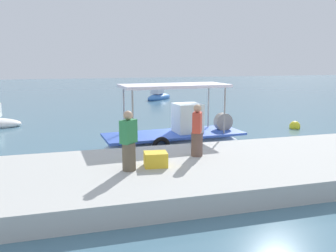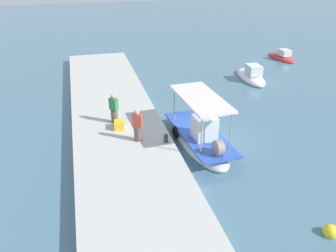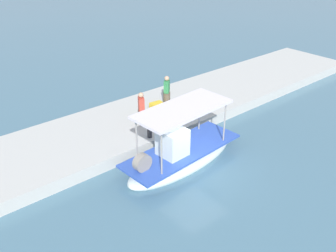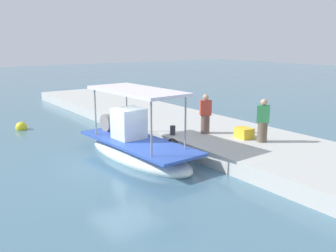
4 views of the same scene
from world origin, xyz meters
name	(u,v)px [view 1 (image 1 of 4)]	position (x,y,z in m)	size (l,w,h in m)	color
ground_plane	(165,145)	(0.00, 0.00, 0.00)	(120.00, 120.00, 0.00)	slate
dock_quay	(206,171)	(0.00, -4.89, 0.30)	(36.00, 5.20, 0.60)	beige
main_fishing_boat	(176,138)	(0.28, -0.71, 0.47)	(6.38, 2.48, 3.15)	silver
fisherman_near_bollard	(197,133)	(-0.02, -4.09, 1.39)	(0.53, 0.57, 1.76)	brown
fisherman_by_crate	(129,144)	(-2.50, -5.03, 1.40)	(0.56, 0.56, 1.78)	brown
mooring_bollard	(198,140)	(0.54, -2.70, 0.80)	(0.24, 0.24, 0.41)	#2D2D33
cargo_crate	(156,159)	(-1.65, -4.87, 0.82)	(0.70, 0.56, 0.44)	yellow
marker_buoy	(295,126)	(8.08, 1.85, 0.12)	(0.60, 0.60, 0.60)	yellow
moored_boat_far	(159,97)	(4.40, 18.45, 0.24)	(3.59, 3.69, 1.44)	#3972C4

